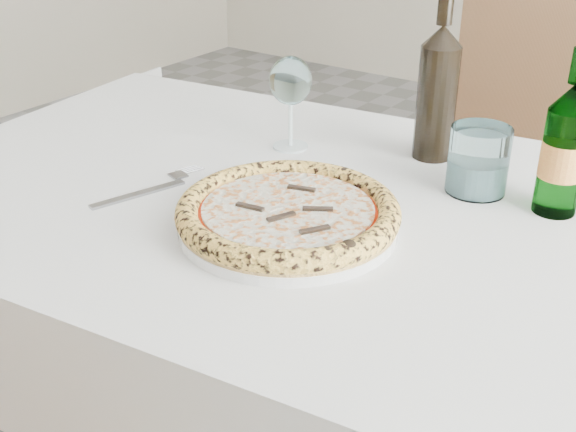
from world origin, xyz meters
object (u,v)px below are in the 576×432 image
object	(u,v)px
dining_table	(327,259)
pizza	(288,212)
wine_bottle	(437,91)
plate	(288,223)
chair_far	(499,171)
tumbler	(478,164)
wine_glass	(291,83)
beer_bottle	(564,150)

from	to	relation	value
dining_table	pizza	bearing A→B (deg)	-90.00
pizza	wine_bottle	size ratio (longest dim) A/B	1.14
pizza	wine_bottle	distance (m)	0.36
plate	wine_bottle	xyz separation A→B (m)	(0.04, 0.35, 0.10)
dining_table	plate	xyz separation A→B (m)	(0.00, -0.10, 0.10)
chair_far	tumbler	bearing A→B (deg)	-74.87
wine_glass	tumbler	distance (m)	0.33
chair_far	wine_bottle	xyz separation A→B (m)	(0.05, -0.52, 0.34)
pizza	wine_bottle	world-z (taller)	wine_bottle
dining_table	beer_bottle	distance (m)	0.37
beer_bottle	dining_table	bearing A→B (deg)	-149.27
chair_far	pizza	xyz separation A→B (m)	(0.01, -0.87, 0.25)
pizza	beer_bottle	distance (m)	0.38
beer_bottle	wine_bottle	xyz separation A→B (m)	(-0.23, 0.09, 0.02)
dining_table	plate	distance (m)	0.14
dining_table	wine_bottle	xyz separation A→B (m)	(0.04, 0.25, 0.21)
tumbler	wine_bottle	xyz separation A→B (m)	(-0.11, 0.09, 0.07)
dining_table	tumbler	bearing A→B (deg)	45.89
chair_far	plate	distance (m)	0.90
pizza	tumbler	world-z (taller)	tumbler
chair_far	plate	world-z (taller)	chair_far
chair_far	wine_bottle	size ratio (longest dim) A/B	3.55
tumbler	beer_bottle	bearing A→B (deg)	0.46
wine_bottle	beer_bottle	bearing A→B (deg)	-20.54
wine_glass	wine_bottle	world-z (taller)	wine_bottle
wine_bottle	wine_glass	bearing A→B (deg)	-154.24
plate	wine_glass	world-z (taller)	wine_glass
wine_glass	chair_far	bearing A→B (deg)	75.67
beer_bottle	wine_bottle	world-z (taller)	wine_bottle
pizza	chair_far	bearing A→B (deg)	90.59
chair_far	wine_glass	distance (m)	0.73
pizza	wine_glass	xyz separation A→B (m)	(-0.17, 0.24, 0.09)
dining_table	tumbler	world-z (taller)	tumbler
wine_bottle	dining_table	bearing A→B (deg)	-100.13
wine_glass	tumbler	size ratio (longest dim) A/B	1.59
wine_glass	wine_bottle	bearing A→B (deg)	25.76
dining_table	chair_far	distance (m)	0.78
dining_table	chair_far	bearing A→B (deg)	90.67
wine_bottle	plate	bearing A→B (deg)	-97.25
wine_bottle	chair_far	bearing A→B (deg)	95.80
chair_far	plate	size ratio (longest dim) A/B	3.17
plate	beer_bottle	bearing A→B (deg)	43.90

